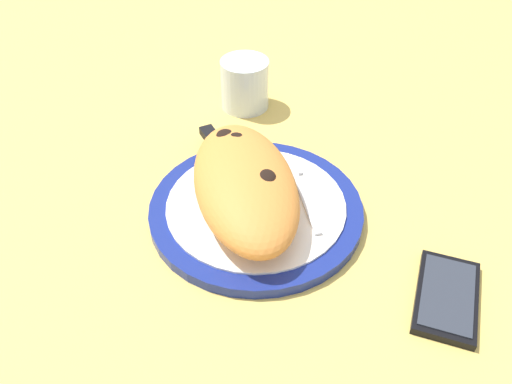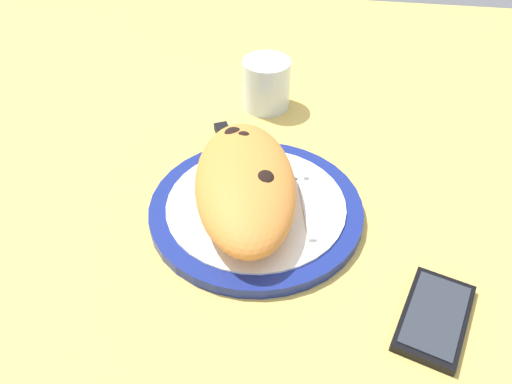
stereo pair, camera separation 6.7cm
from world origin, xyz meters
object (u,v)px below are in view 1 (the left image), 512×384
object	(u,v)px
fork	(299,185)
plate	(256,209)
calzone	(245,185)
water_glass	(245,87)
knife	(225,157)
smartphone	(447,296)

from	to	relation	value
fork	plate	bearing A→B (deg)	121.13
calzone	water_glass	size ratio (longest dim) A/B	3.30
knife	water_glass	size ratio (longest dim) A/B	2.48
calzone	plate	bearing A→B (deg)	-86.65
plate	fork	bearing A→B (deg)	-58.87
smartphone	water_glass	bearing A→B (deg)	30.62
water_glass	plate	bearing A→B (deg)	-175.27
knife	plate	bearing A→B (deg)	-153.96
calzone	knife	xyz separation A→B (cm)	(9.25, 3.09, -2.78)
calzone	water_glass	bearing A→B (deg)	1.71
plate	fork	size ratio (longest dim) A/B	1.80
calzone	water_glass	xyz separation A→B (cm)	(26.47, 0.79, -1.55)
plate	smartphone	distance (cm)	25.46
fork	water_glass	size ratio (longest dim) A/B	1.88
fork	knife	size ratio (longest dim) A/B	0.76
calzone	fork	xyz separation A→B (cm)	(3.56, -7.16, -3.08)
plate	water_glass	size ratio (longest dim) A/B	3.38
knife	smartphone	size ratio (longest dim) A/B	1.55
calzone	knife	distance (cm)	10.14
smartphone	water_glass	size ratio (longest dim) A/B	1.60
knife	calzone	bearing A→B (deg)	-161.53
fork	water_glass	xyz separation A→B (cm)	(22.90, 7.95, 1.53)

